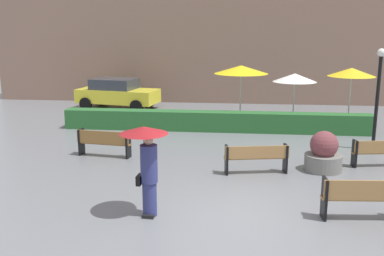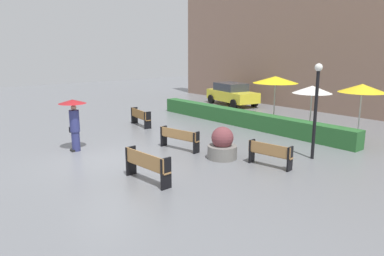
# 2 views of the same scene
# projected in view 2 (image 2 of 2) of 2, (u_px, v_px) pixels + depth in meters

# --- Properties ---
(ground_plane) EXTENTS (60.00, 60.00, 0.00)m
(ground_plane) POSITION_uv_depth(u_px,v_px,m) (103.00, 160.00, 13.38)
(ground_plane) COLOR slate
(bench_far_left) EXTENTS (1.82, 0.60, 0.88)m
(bench_far_left) POSITION_uv_depth(u_px,v_px,m) (140.00, 116.00, 19.11)
(bench_far_left) COLOR olive
(bench_far_left) RESTS_ON ground
(bench_far_right) EXTENTS (1.61, 0.57, 0.83)m
(bench_far_right) POSITION_uv_depth(u_px,v_px,m) (270.00, 153.00, 12.52)
(bench_far_right) COLOR #9E7242
(bench_far_right) RESTS_ON ground
(bench_near_right) EXTENTS (1.87, 0.51, 0.94)m
(bench_near_right) POSITION_uv_depth(u_px,v_px,m) (146.00, 164.00, 11.08)
(bench_near_right) COLOR #9E7242
(bench_near_right) RESTS_ON ground
(bench_mid_center) EXTENTS (1.88, 0.68, 0.85)m
(bench_mid_center) POSITION_uv_depth(u_px,v_px,m) (179.00, 137.00, 14.64)
(bench_mid_center) COLOR #9E7242
(bench_mid_center) RESTS_ON ground
(pedestrian_with_umbrella) EXTENTS (1.07, 1.07, 2.05)m
(pedestrian_with_umbrella) POSITION_uv_depth(u_px,v_px,m) (74.00, 117.00, 14.32)
(pedestrian_with_umbrella) COLOR navy
(pedestrian_with_umbrella) RESTS_ON ground
(planter_pot) EXTENTS (1.09, 1.09, 1.20)m
(planter_pot) POSITION_uv_depth(u_px,v_px,m) (222.00, 145.00, 13.46)
(planter_pot) COLOR slate
(planter_pot) RESTS_ON ground
(lamp_post) EXTENTS (0.28, 0.28, 3.49)m
(lamp_post) POSITION_uv_depth(u_px,v_px,m) (316.00, 101.00, 13.09)
(lamp_post) COLOR black
(lamp_post) RESTS_ON ground
(patio_umbrella_yellow) EXTENTS (2.30, 2.30, 2.60)m
(patio_umbrella_yellow) POSITION_uv_depth(u_px,v_px,m) (275.00, 80.00, 18.78)
(patio_umbrella_yellow) COLOR silver
(patio_umbrella_yellow) RESTS_ON ground
(patio_umbrella_white) EXTENTS (1.83, 1.83, 2.29)m
(patio_umbrella_white) POSITION_uv_depth(u_px,v_px,m) (312.00, 90.00, 17.05)
(patio_umbrella_white) COLOR silver
(patio_umbrella_white) RESTS_ON ground
(patio_umbrella_yellow_far) EXTENTS (1.94, 1.94, 2.54)m
(patio_umbrella_yellow_far) POSITION_uv_depth(u_px,v_px,m) (362.00, 88.00, 15.30)
(patio_umbrella_yellow_far) COLOR silver
(patio_umbrella_yellow_far) RESTS_ON ground
(hedge_strip) EXTENTS (12.58, 0.70, 0.80)m
(hedge_strip) POSITION_uv_depth(u_px,v_px,m) (243.00, 118.00, 19.17)
(hedge_strip) COLOR #28602D
(hedge_strip) RESTS_ON ground
(building_facade) EXTENTS (28.00, 1.20, 9.10)m
(building_facade) POSITION_uv_depth(u_px,v_px,m) (339.00, 39.00, 22.40)
(building_facade) COLOR #846656
(building_facade) RESTS_ON ground
(parked_car) EXTENTS (4.45, 2.58, 1.57)m
(parked_car) POSITION_uv_depth(u_px,v_px,m) (232.00, 94.00, 26.18)
(parked_car) COLOR yellow
(parked_car) RESTS_ON ground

